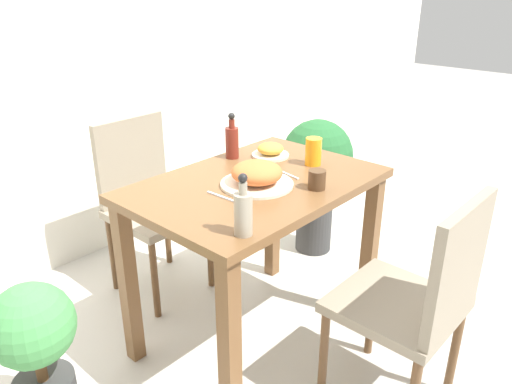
% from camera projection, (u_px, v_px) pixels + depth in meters
% --- Properties ---
extents(ground_plane, '(16.00, 16.00, 0.00)m').
position_uv_depth(ground_plane, '(256.00, 335.00, 2.33)').
color(ground_plane, '#B7B2A8').
extents(wall_back, '(8.00, 0.05, 2.60)m').
position_uv_depth(wall_back, '(76.00, 26.00, 2.60)').
color(wall_back, white).
rests_on(wall_back, ground_plane).
extents(dining_table, '(1.02, 0.69, 0.78)m').
position_uv_depth(dining_table, '(256.00, 210.00, 2.08)').
color(dining_table, brown).
rests_on(dining_table, ground_plane).
extents(chair_near, '(0.42, 0.42, 0.90)m').
position_uv_depth(chair_near, '(419.00, 297.00, 1.74)').
color(chair_near, gray).
rests_on(chair_near, ground_plane).
extents(chair_far, '(0.42, 0.42, 0.90)m').
position_uv_depth(chair_far, '(147.00, 196.00, 2.54)').
color(chair_far, gray).
rests_on(chair_far, ground_plane).
extents(food_plate, '(0.29, 0.29, 0.10)m').
position_uv_depth(food_plate, '(257.00, 175.00, 1.96)').
color(food_plate, beige).
rests_on(food_plate, dining_table).
extents(side_plate, '(0.17, 0.17, 0.06)m').
position_uv_depth(side_plate, '(270.00, 151.00, 2.29)').
color(side_plate, beige).
rests_on(side_plate, dining_table).
extents(drink_cup, '(0.07, 0.07, 0.08)m').
position_uv_depth(drink_cup, '(317.00, 180.00, 1.93)').
color(drink_cup, '#4C331E').
rests_on(drink_cup, dining_table).
extents(juice_glass, '(0.07, 0.07, 0.12)m').
position_uv_depth(juice_glass, '(313.00, 152.00, 2.17)').
color(juice_glass, orange).
rests_on(juice_glass, dining_table).
extents(sauce_bottle, '(0.06, 0.06, 0.21)m').
position_uv_depth(sauce_bottle, '(243.00, 212.00, 1.57)').
color(sauce_bottle, gray).
rests_on(sauce_bottle, dining_table).
extents(condiment_bottle, '(0.06, 0.06, 0.21)m').
position_uv_depth(condiment_bottle, '(232.00, 141.00, 2.25)').
color(condiment_bottle, maroon).
rests_on(condiment_bottle, dining_table).
extents(fork_utensil, '(0.02, 0.19, 0.00)m').
position_uv_depth(fork_utensil, '(225.00, 198.00, 1.86)').
color(fork_utensil, silver).
rests_on(fork_utensil, dining_table).
extents(spoon_utensil, '(0.04, 0.17, 0.00)m').
position_uv_depth(spoon_utensil, '(285.00, 173.00, 2.09)').
color(spoon_utensil, silver).
rests_on(spoon_utensil, dining_table).
extents(potted_plant_left, '(0.29, 0.29, 0.63)m').
position_uv_depth(potted_plant_left, '(37.00, 353.00, 1.68)').
color(potted_plant_left, '#333333').
rests_on(potted_plant_left, ground_plane).
extents(potted_plant_right, '(0.40, 0.40, 0.81)m').
position_uv_depth(potted_plant_right, '(317.00, 167.00, 2.87)').
color(potted_plant_right, '#333333').
rests_on(potted_plant_right, ground_plane).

